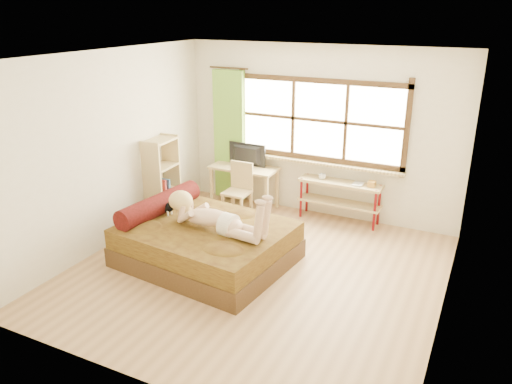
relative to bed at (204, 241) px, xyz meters
The scene contains 18 objects.
floor 0.82m from the bed, ahead, with size 4.50×4.50×0.00m, color #9E754C.
ceiling 2.54m from the bed, ahead, with size 4.50×4.50×0.00m, color white.
wall_back 2.62m from the bed, 71.26° to the left, with size 4.50×4.50×0.00m, color silver.
wall_front 2.59m from the bed, 70.96° to the right, with size 4.50×4.50×0.00m, color silver.
wall_left 1.82m from the bed, behind, with size 4.50×4.50×0.00m, color silver.
wall_right 3.20m from the bed, ahead, with size 4.50×4.50×0.00m, color silver.
window 2.67m from the bed, 71.02° to the left, with size 2.80×0.16×1.46m.
curtain 2.45m from the bed, 109.95° to the left, with size 0.55×0.10×2.20m, color olive.
bed is the anchor object (origin of this frame).
woman 0.59m from the bed, 15.50° to the right, with size 1.46×0.42×0.63m, color tan, non-canonical shape.
kitten 0.77m from the bed, behind, with size 0.31×0.13×0.25m, color black, non-canonical shape.
desk 2.04m from the bed, 101.79° to the left, with size 1.13×0.52×0.70m.
monitor 2.15m from the bed, 101.51° to the left, with size 0.66×0.09×0.38m, color black.
chair 1.64m from the bed, 101.00° to the left, with size 0.40×0.40×0.88m.
pipe_shelf 2.43m from the bed, 59.47° to the left, with size 1.31×0.35×0.74m.
cup 2.32m from the bed, 66.27° to the left, with size 0.11×0.11×0.09m, color gray.
book 2.55m from the bed, 55.82° to the left, with size 0.16×0.21×0.02m, color gray.
bookshelf 1.65m from the bed, 145.03° to the left, with size 0.36×0.60×1.33m.
Camera 1 is at (2.48, -5.09, 3.21)m, focal length 35.00 mm.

